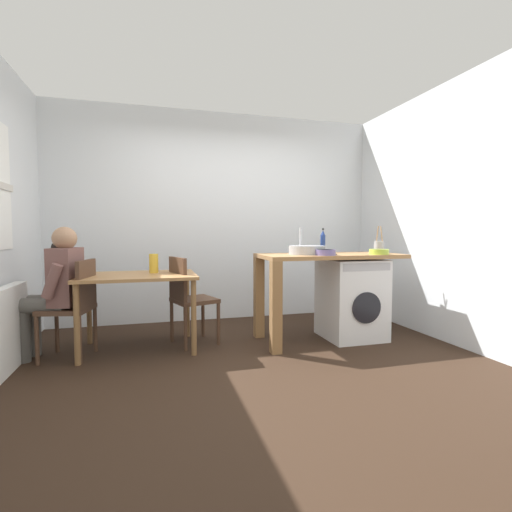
# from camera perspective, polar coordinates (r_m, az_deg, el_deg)

# --- Properties ---
(ground_plane) EXTENTS (5.46, 5.46, 0.00)m
(ground_plane) POSITION_cam_1_polar(r_m,az_deg,el_deg) (3.49, -0.52, -15.62)
(ground_plane) COLOR black
(wall_back) EXTENTS (4.60, 0.10, 2.70)m
(wall_back) POSITION_cam_1_polar(r_m,az_deg,el_deg) (5.01, -5.78, 5.91)
(wall_back) COLOR silver
(wall_back) RESTS_ON ground_plane
(wall_counter_side) EXTENTS (0.10, 3.80, 2.70)m
(wall_counter_side) POSITION_cam_1_polar(r_m,az_deg,el_deg) (4.38, 27.92, 5.83)
(wall_counter_side) COLOR silver
(wall_counter_side) RESTS_ON ground_plane
(radiator) EXTENTS (0.10, 0.80, 0.70)m
(radiator) POSITION_cam_1_polar(r_m,az_deg,el_deg) (3.75, -33.72, -9.28)
(radiator) COLOR white
(radiator) RESTS_ON ground_plane
(dining_table) EXTENTS (1.10, 0.76, 0.74)m
(dining_table) POSITION_cam_1_polar(r_m,az_deg,el_deg) (3.84, -17.49, -4.12)
(dining_table) COLOR #9E7042
(dining_table) RESTS_ON ground_plane
(chair_person_seat) EXTENTS (0.48, 0.48, 0.90)m
(chair_person_seat) POSITION_cam_1_polar(r_m,az_deg,el_deg) (3.80, -25.83, -6.45)
(chair_person_seat) COLOR #4C3323
(chair_person_seat) RESTS_ON ground_plane
(chair_opposite) EXTENTS (0.50, 0.50, 0.90)m
(chair_opposite) POSITION_cam_1_polar(r_m,az_deg,el_deg) (3.90, -10.34, -5.90)
(chair_opposite) COLOR #4C3323
(chair_opposite) RESTS_ON ground_plane
(seated_person) EXTENTS (0.54, 0.54, 1.20)m
(seated_person) POSITION_cam_1_polar(r_m,az_deg,el_deg) (3.85, -28.11, -3.95)
(seated_person) COLOR #595651
(seated_person) RESTS_ON ground_plane
(kitchen_counter) EXTENTS (1.50, 0.68, 0.92)m
(kitchen_counter) POSITION_cam_1_polar(r_m,az_deg,el_deg) (3.97, 8.41, -2.02)
(kitchen_counter) COLOR #9E7042
(kitchen_counter) RESTS_ON ground_plane
(washing_machine) EXTENTS (0.60, 0.61, 0.86)m
(washing_machine) POSITION_cam_1_polar(r_m,az_deg,el_deg) (4.23, 14.29, -6.28)
(washing_machine) COLOR white
(washing_machine) RESTS_ON ground_plane
(sink_basin) EXTENTS (0.38, 0.38, 0.09)m
(sink_basin) POSITION_cam_1_polar(r_m,az_deg,el_deg) (3.94, 7.76, 0.91)
(sink_basin) COLOR #9EA0A5
(sink_basin) RESTS_ON kitchen_counter
(tap) EXTENTS (0.02, 0.02, 0.28)m
(tap) POSITION_cam_1_polar(r_m,az_deg,el_deg) (4.10, 6.77, 2.35)
(tap) COLOR #B2B2B7
(tap) RESTS_ON kitchen_counter
(bottle_tall_green) EXTENTS (0.06, 0.06, 0.28)m
(bottle_tall_green) POSITION_cam_1_polar(r_m,az_deg,el_deg) (4.29, 10.14, 2.17)
(bottle_tall_green) COLOR navy
(bottle_tall_green) RESTS_ON kitchen_counter
(mixing_bowl) EXTENTS (0.21, 0.21, 0.06)m
(mixing_bowl) POSITION_cam_1_polar(r_m,az_deg,el_deg) (3.80, 10.49, 0.59)
(mixing_bowl) COLOR slate
(mixing_bowl) RESTS_ON kitchen_counter
(utensil_crock) EXTENTS (0.11, 0.11, 0.30)m
(utensil_crock) POSITION_cam_1_polar(r_m,az_deg,el_deg) (4.41, 18.21, 1.37)
(utensil_crock) COLOR gray
(utensil_crock) RESTS_ON kitchen_counter
(colander) EXTENTS (0.20, 0.20, 0.06)m
(colander) POSITION_cam_1_polar(r_m,az_deg,el_deg) (4.09, 18.21, 0.66)
(colander) COLOR #A8C63D
(colander) RESTS_ON kitchen_counter
(vase) EXTENTS (0.09, 0.09, 0.19)m
(vase) POSITION_cam_1_polar(r_m,az_deg,el_deg) (3.92, -15.30, -1.08)
(vase) COLOR gold
(vase) RESTS_ON dining_table
(scissors) EXTENTS (0.15, 0.06, 0.01)m
(scissors) POSITION_cam_1_polar(r_m,az_deg,el_deg) (3.94, 11.17, 0.28)
(scissors) COLOR #B2B2B7
(scissors) RESTS_ON kitchen_counter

